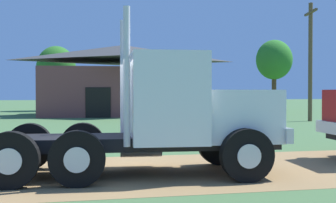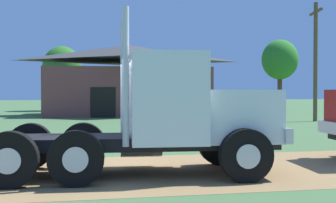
% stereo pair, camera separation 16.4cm
% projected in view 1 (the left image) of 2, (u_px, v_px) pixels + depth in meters
% --- Properties ---
extents(ground_plane, '(200.00, 200.00, 0.00)m').
position_uv_depth(ground_plane, '(130.00, 172.00, 10.26)').
color(ground_plane, '#466A3C').
extents(dirt_track, '(120.00, 5.05, 0.01)m').
position_uv_depth(dirt_track, '(130.00, 172.00, 10.26)').
color(dirt_track, olive).
rests_on(dirt_track, ground_plane).
extents(truck_foreground_white, '(6.79, 2.91, 3.56)m').
position_uv_depth(truck_foreground_white, '(168.00, 117.00, 10.04)').
color(truck_foreground_white, black).
rests_on(truck_foreground_white, ground_plane).
extents(shed_building, '(13.77, 9.46, 5.67)m').
position_uv_depth(shed_building, '(123.00, 81.00, 36.33)').
color(shed_building, brown).
rests_on(shed_building, ground_plane).
extents(utility_pole_near, '(0.58, 2.18, 7.51)m').
position_uv_depth(utility_pole_near, '(310.00, 58.00, 28.40)').
color(utility_pole_near, brown).
rests_on(utility_pole_near, ground_plane).
extents(tree_mid, '(3.84, 3.84, 6.43)m').
position_uv_depth(tree_mid, '(56.00, 68.00, 44.40)').
color(tree_mid, '#513823').
rests_on(tree_mid, ground_plane).
extents(tree_right, '(3.48, 3.48, 6.91)m').
position_uv_depth(tree_right, '(274.00, 60.00, 43.24)').
color(tree_right, '#513823').
rests_on(tree_right, ground_plane).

